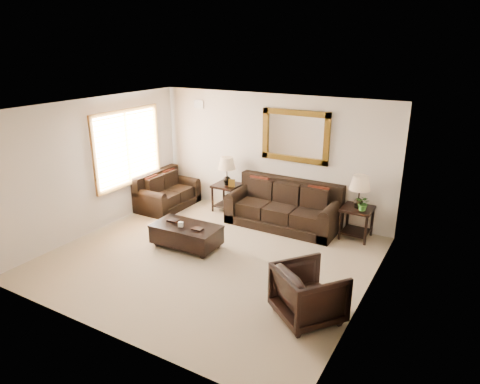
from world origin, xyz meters
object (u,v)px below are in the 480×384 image
Objects in this scene: end_table_left at (227,176)px; armchair at (309,291)px; coffee_table at (186,233)px; end_table_right at (359,198)px; loveseat at (166,194)px; sofa at (284,210)px.

end_table_left is 4.37m from armchair.
end_table_left is 2.12m from coffee_table.
end_table_right reaches higher than armchair.
loveseat is 5.17m from armchair.
loveseat is 1.14× the size of end_table_right.
end_table_right is at bearing -49.25° from armchair.
armchair is at bearing -43.40° from end_table_left.
sofa is 2.92m from loveseat.
armchair is (3.16, -2.99, -0.40)m from end_table_left.
coffee_table is at bearing -121.99° from sofa.
end_table_left reaches higher than loveseat.
end_table_right is 3.01m from armchair.
sofa is 2.23m from coffee_table.
coffee_table is at bearing -131.25° from loveseat.
coffee_table is at bearing 19.13° from armchair.
loveseat is 1.17× the size of end_table_left.
loveseat is at bearing 137.22° from coffee_table.
coffee_table is 3.00m from armchair.
end_table_left is (-1.50, 0.13, 0.48)m from sofa.
sofa reaches higher than armchair.
end_table_right is at bearing 4.73° from sofa.
armchair reaches higher than loveseat.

